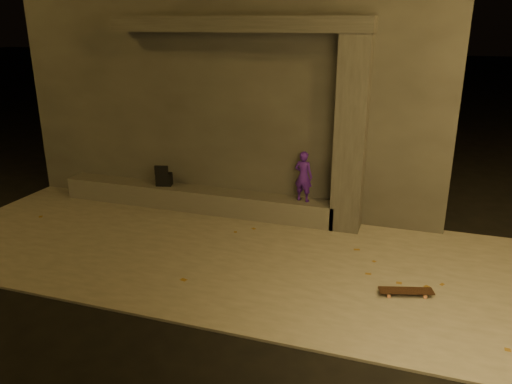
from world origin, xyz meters
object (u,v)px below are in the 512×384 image
(backpack, at_px, (164,178))
(skateboard, at_px, (406,291))
(skateboarder, at_px, (303,176))
(column, at_px, (351,136))

(backpack, distance_m, skateboard, 5.65)
(skateboarder, bearing_deg, backpack, 11.91)
(column, bearing_deg, skateboarder, 180.00)
(skateboard, bearing_deg, backpack, 139.92)
(column, distance_m, skateboarder, 1.21)
(backpack, bearing_deg, skateboard, -38.08)
(column, xyz_separation_m, backpack, (-3.91, 0.00, -1.19))
(skateboard, bearing_deg, column, 102.32)
(skateboarder, relative_size, skateboard, 1.24)
(backpack, xyz_separation_m, skateboard, (5.15, -2.27, -0.54))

